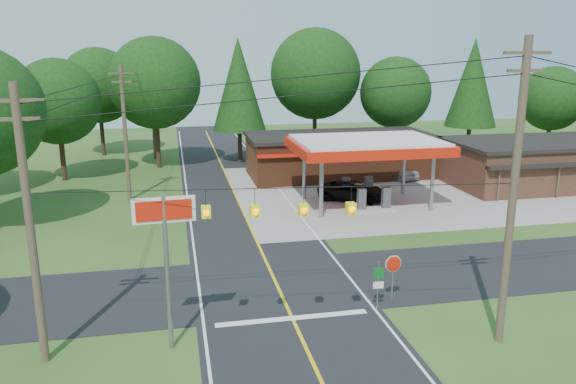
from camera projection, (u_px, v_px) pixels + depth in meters
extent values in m
plane|color=#274D1B|center=(277.00, 285.00, 27.05)|extent=(120.00, 120.00, 0.00)
cube|color=black|center=(277.00, 285.00, 27.05)|extent=(8.00, 120.00, 0.02)
cube|color=black|center=(277.00, 285.00, 27.05)|extent=(70.00, 7.00, 0.02)
cube|color=yellow|center=(277.00, 284.00, 27.04)|extent=(0.15, 110.00, 0.00)
cylinder|color=gray|center=(321.00, 187.00, 37.49)|extent=(0.28, 0.28, 4.20)
cylinder|color=gray|center=(304.00, 172.00, 42.24)|extent=(0.28, 0.28, 4.20)
cylinder|color=gray|center=(432.00, 182.00, 39.06)|extent=(0.28, 0.28, 4.20)
cylinder|color=gray|center=(404.00, 168.00, 43.81)|extent=(0.28, 0.28, 4.20)
cube|color=red|center=(367.00, 146.00, 40.10)|extent=(10.60, 7.40, 0.70)
cube|color=white|center=(367.00, 141.00, 40.00)|extent=(10.00, 7.00, 0.25)
cube|color=#9E9B93|center=(373.00, 210.00, 39.42)|extent=(3.20, 0.90, 0.22)
cube|color=#3F3F44|center=(362.00, 199.00, 39.04)|extent=(0.55, 0.45, 1.50)
cube|color=#3F3F44|center=(386.00, 198.00, 39.39)|extent=(0.55, 0.45, 1.50)
cube|color=#9E9B93|center=(357.00, 197.00, 42.84)|extent=(3.20, 0.90, 0.22)
cube|color=#3F3F44|center=(346.00, 187.00, 42.46)|extent=(0.55, 0.45, 1.50)
cube|color=#3F3F44|center=(369.00, 186.00, 42.81)|extent=(0.55, 0.45, 1.50)
cube|color=brown|center=(339.00, 156.00, 50.43)|extent=(16.00, 7.00, 3.50)
cube|color=black|center=(340.00, 135.00, 49.96)|extent=(16.40, 7.40, 0.30)
cube|color=red|center=(352.00, 153.00, 46.78)|extent=(16.00, 0.50, 0.25)
cube|color=#40231A|center=(568.00, 163.00, 47.30)|extent=(20.00, 8.00, 3.50)
cube|color=black|center=(571.00, 141.00, 46.84)|extent=(20.40, 8.40, 0.30)
cylinder|color=#473828|center=(513.00, 198.00, 20.47)|extent=(0.30, 0.30, 11.50)
cube|color=#473828|center=(527.00, 53.00, 19.21)|extent=(1.80, 0.12, 0.12)
cube|color=#473828|center=(526.00, 71.00, 19.36)|extent=(1.40, 0.12, 0.12)
cylinder|color=#473828|center=(30.00, 230.00, 19.22)|extent=(0.30, 0.30, 10.00)
cube|color=#473828|center=(15.00, 101.00, 18.15)|extent=(1.80, 0.12, 0.12)
cube|color=#473828|center=(17.00, 119.00, 18.29)|extent=(1.40, 0.12, 0.12)
cylinder|color=#473828|center=(125.00, 134.00, 41.36)|extent=(0.30, 0.30, 10.00)
cube|color=#473828|center=(121.00, 73.00, 40.28)|extent=(1.80, 0.12, 0.12)
cube|color=#473828|center=(122.00, 82.00, 40.43)|extent=(1.40, 0.12, 0.12)
cylinder|color=#473828|center=(153.00, 113.00, 57.86)|extent=(0.30, 0.30, 9.50)
cube|color=#FFFC0D|center=(206.00, 212.00, 19.60)|extent=(0.32, 0.32, 0.42)
cube|color=#FFFC0D|center=(255.00, 211.00, 19.74)|extent=(0.32, 0.32, 0.42)
cube|color=#FFFC0D|center=(303.00, 209.00, 19.88)|extent=(0.32, 0.32, 0.42)
cube|color=#FFFC0D|center=(351.00, 208.00, 20.03)|extent=(0.32, 0.32, 0.42)
cylinder|color=#332316|center=(63.00, 158.00, 48.52)|extent=(0.44, 0.44, 3.96)
sphere|color=black|center=(57.00, 101.00, 47.34)|extent=(7.26, 7.26, 7.26)
cylinder|color=#332316|center=(158.00, 143.00, 53.80)|extent=(0.44, 0.44, 4.68)
sphere|color=black|center=(155.00, 83.00, 52.40)|extent=(8.58, 8.58, 8.58)
cylinder|color=#332316|center=(240.00, 141.00, 56.36)|extent=(0.44, 0.44, 4.32)
cone|color=black|center=(239.00, 84.00, 54.98)|extent=(5.28, 5.28, 9.00)
cylinder|color=#332316|center=(315.00, 134.00, 58.79)|extent=(0.44, 0.44, 5.04)
sphere|color=black|center=(315.00, 74.00, 57.28)|extent=(9.24, 9.24, 9.24)
cylinder|color=#332316|center=(393.00, 139.00, 58.59)|extent=(0.44, 0.44, 3.96)
sphere|color=black|center=(396.00, 93.00, 57.40)|extent=(7.26, 7.26, 7.26)
cylinder|color=#332316|center=(468.00, 137.00, 59.16)|extent=(0.44, 0.44, 4.32)
cone|color=black|center=(473.00, 83.00, 57.78)|extent=(5.28, 5.28, 9.00)
cylinder|color=#332316|center=(548.00, 141.00, 58.91)|extent=(0.44, 0.44, 3.60)
sphere|color=black|center=(552.00, 98.00, 57.84)|extent=(6.60, 6.60, 6.60)
cylinder|color=#332316|center=(102.00, 135.00, 60.26)|extent=(0.44, 0.44, 4.32)
sphere|color=black|center=(98.00, 85.00, 58.97)|extent=(7.92, 7.92, 7.92)
imported|color=black|center=(353.00, 191.00, 42.24)|extent=(6.99, 6.99, 1.43)
imported|color=silver|center=(397.00, 169.00, 49.69)|extent=(5.70, 5.70, 1.57)
cylinder|color=gray|center=(167.00, 274.00, 20.59)|extent=(0.18, 0.18, 6.03)
cube|color=white|center=(164.00, 210.00, 19.99)|extent=(2.24, 0.22, 0.95)
cube|color=red|center=(164.00, 210.00, 19.94)|extent=(1.97, 0.19, 0.73)
cylinder|color=gray|center=(392.00, 280.00, 24.85)|extent=(0.07, 0.07, 2.18)
cylinder|color=gray|center=(378.00, 286.00, 24.20)|extent=(0.06, 0.06, 2.24)
cube|color=#0C591E|center=(379.00, 273.00, 24.01)|extent=(0.46, 0.07, 0.46)
cube|color=white|center=(378.00, 285.00, 24.15)|extent=(0.46, 0.07, 0.31)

